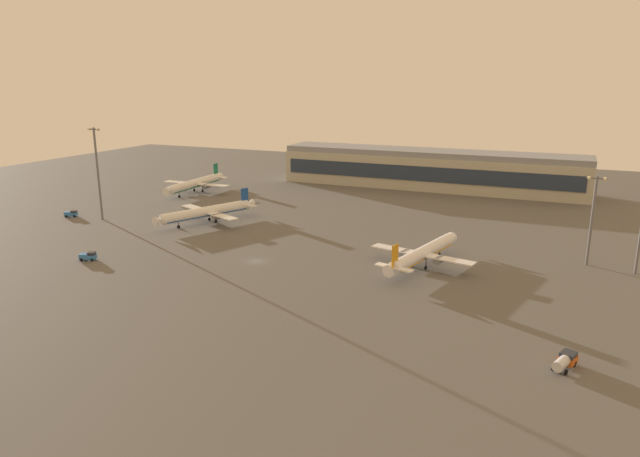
# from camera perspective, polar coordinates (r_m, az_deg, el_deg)

# --- Properties ---
(ground_plane) EXTENTS (416.00, 416.00, 0.00)m
(ground_plane) POSITION_cam_1_polar(r_m,az_deg,el_deg) (150.65, -6.44, -3.25)
(ground_plane) COLOR #56544F
(terminal_building) EXTENTS (129.23, 22.40, 16.40)m
(terminal_building) POSITION_cam_1_polar(r_m,az_deg,el_deg) (253.61, 10.93, 5.82)
(terminal_building) COLOR #B2AD99
(terminal_building) RESTS_ON ground
(airplane_taxiway_distant) EXTENTS (27.79, 35.47, 9.17)m
(airplane_taxiway_distant) POSITION_cam_1_polar(r_m,az_deg,el_deg) (146.81, 10.19, -2.46)
(airplane_taxiway_distant) COLOR white
(airplane_taxiway_distant) RESTS_ON ground
(airplane_terminal_side) EXTENTS (28.20, 35.73, 9.64)m
(airplane_terminal_side) POSITION_cam_1_polar(r_m,az_deg,el_deg) (192.12, -11.16, 1.64)
(airplane_terminal_side) COLOR silver
(airplane_terminal_side) RESTS_ON ground
(airplane_far_stand) EXTENTS (30.57, 39.33, 10.10)m
(airplane_far_stand) POSITION_cam_1_polar(r_m,az_deg,el_deg) (244.32, -12.34, 4.40)
(airplane_far_stand) COLOR silver
(airplane_far_stand) RESTS_ON ground
(cargo_loader) EXTENTS (4.57, 3.75, 2.25)m
(cargo_loader) POSITION_cam_1_polar(r_m,az_deg,el_deg) (214.66, -23.59, 1.37)
(cargo_loader) COLOR #3372BF
(cargo_loader) RESTS_ON ground
(maintenance_van) EXTENTS (4.58, 3.58, 2.25)m
(maintenance_van) POSITION_cam_1_polar(r_m,az_deg,el_deg) (161.76, -22.13, -2.58)
(maintenance_van) COLOR #3372BF
(maintenance_van) RESTS_ON ground
(fuel_truck) EXTENTS (4.06, 6.64, 2.35)m
(fuel_truck) POSITION_cam_1_polar(r_m,az_deg,el_deg) (104.55, 23.25, -12.02)
(fuel_truck) COLOR #D85919
(fuel_truck) RESTS_ON ground
(apron_light_west) EXTENTS (4.80, 0.90, 30.87)m
(apron_light_west) POSITION_cam_1_polar(r_m,az_deg,el_deg) (204.13, -21.33, 5.59)
(apron_light_west) COLOR slate
(apron_light_west) RESTS_ON ground
(apron_light_east) EXTENTS (4.80, 0.90, 23.06)m
(apron_light_east) POSITION_cam_1_polar(r_m,az_deg,el_deg) (158.64, 25.56, 1.28)
(apron_light_east) COLOR slate
(apron_light_east) RESTS_ON ground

